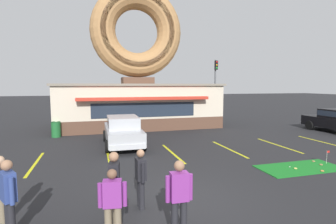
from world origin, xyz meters
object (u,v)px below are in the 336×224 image
car_silver (123,130)px  pedestrian_blue_sweater_man (114,184)px  putting_flag_pin (328,154)px  pedestrian_clipboard_woman (9,195)px  pedestrian_beanie_man (1,187)px  traffic_light_pole (215,81)px  pedestrian_hooded_kid (141,176)px  pedestrian_crossing_woman (113,202)px  trash_bin (56,129)px  golf_ball (290,167)px  pedestrian_leather_jacket_man (179,195)px

car_silver → pedestrian_blue_sweater_man: pedestrian_blue_sweater_man is taller
putting_flag_pin → pedestrian_clipboard_woman: bearing=-168.1°
pedestrian_beanie_man → traffic_light_pole: 22.80m
pedestrian_hooded_kid → pedestrian_beanie_man: size_ratio=0.97×
pedestrian_crossing_woman → trash_bin: pedestrian_crossing_woman is taller
traffic_light_pole → pedestrian_clipboard_woman: bearing=-126.8°
putting_flag_pin → traffic_light_pole: (2.80, 16.09, 3.27)m
pedestrian_hooded_kid → trash_bin: 11.43m
pedestrian_blue_sweater_man → pedestrian_beanie_man: 2.64m
pedestrian_crossing_woman → pedestrian_blue_sweater_man: bearing=82.5°
pedestrian_clipboard_woman → pedestrian_hooded_kid: bearing=12.7°
golf_ball → pedestrian_beanie_man: 9.68m
pedestrian_clipboard_woman → traffic_light_pole: (13.78, 18.41, 2.75)m
trash_bin → pedestrian_beanie_man: bearing=-89.1°
pedestrian_clipboard_woman → pedestrian_blue_sweater_man: bearing=0.1°
putting_flag_pin → trash_bin: trash_bin is taller
putting_flag_pin → pedestrian_hooded_kid: 8.25m
pedestrian_hooded_kid → traffic_light_pole: size_ratio=0.27×
pedestrian_clipboard_woman → pedestrian_beanie_man: pedestrian_clipboard_woman is taller
golf_ball → putting_flag_pin: size_ratio=0.08×
pedestrian_blue_sweater_man → pedestrian_beanie_man: bearing=163.8°
pedestrian_leather_jacket_man → pedestrian_crossing_woman: size_ratio=1.10×
pedestrian_hooded_kid → traffic_light_pole: (10.87, 17.75, 2.84)m
pedestrian_hooded_kid → pedestrian_leather_jacket_man: 1.70m
golf_ball → pedestrian_blue_sweater_man: size_ratio=0.02×
golf_ball → pedestrian_leather_jacket_man: pedestrian_leather_jacket_man is taller
car_silver → pedestrian_clipboard_woman: bearing=-112.1°
pedestrian_blue_sweater_man → pedestrian_hooded_kid: bearing=41.6°
pedestrian_hooded_kid → pedestrian_clipboard_woman: pedestrian_clipboard_woman is taller
pedestrian_leather_jacket_man → pedestrian_clipboard_woman: pedestrian_clipboard_woman is taller
pedestrian_hooded_kid → pedestrian_beanie_man: bearing=178.6°
pedestrian_crossing_woman → trash_bin: (-2.62, 12.22, -0.35)m
pedestrian_leather_jacket_man → pedestrian_beanie_man: 4.16m
putting_flag_pin → pedestrian_crossing_woman: size_ratio=0.35×
golf_ball → pedestrian_blue_sweater_man: bearing=-161.5°
pedestrian_leather_jacket_man → trash_bin: (-3.98, 12.50, -0.45)m
pedestrian_beanie_man → pedestrian_crossing_woman: pedestrian_beanie_man is taller
golf_ball → traffic_light_pole: traffic_light_pole is taller
trash_bin → pedestrian_hooded_kid: bearing=-72.4°
car_silver → pedestrian_hooded_kid: bearing=-92.6°
putting_flag_pin → pedestrian_hooded_kid: bearing=-168.4°
golf_ball → pedestrian_hooded_kid: (-6.24, -1.68, 0.82)m
pedestrian_clipboard_woman → traffic_light_pole: 23.16m
pedestrian_beanie_man → trash_bin: 10.81m
pedestrian_beanie_man → pedestrian_leather_jacket_man: bearing=-24.0°
car_silver → pedestrian_clipboard_woman: 8.66m
putting_flag_pin → car_silver: bearing=143.6°
putting_flag_pin → pedestrian_crossing_woman: pedestrian_crossing_woman is taller
pedestrian_blue_sweater_man → pedestrian_clipboard_woman: size_ratio=1.01×
golf_ball → pedestrian_leather_jacket_man: (-5.71, -3.30, 0.89)m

